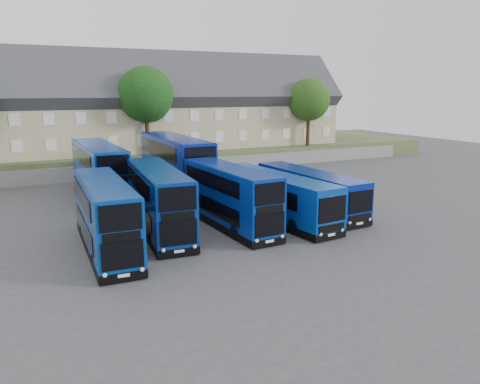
% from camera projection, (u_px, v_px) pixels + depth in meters
% --- Properties ---
extents(ground, '(120.00, 120.00, 0.00)m').
position_uv_depth(ground, '(235.00, 245.00, 26.91)').
color(ground, '#424246').
rests_on(ground, ground).
extents(retaining_wall, '(70.00, 0.40, 1.50)m').
position_uv_depth(retaining_wall, '(133.00, 170.00, 47.77)').
color(retaining_wall, slate).
rests_on(retaining_wall, ground).
extents(earth_bank, '(80.00, 20.00, 2.00)m').
position_uv_depth(earth_bank, '(113.00, 155.00, 56.47)').
color(earth_bank, '#47522E').
rests_on(earth_bank, ground).
extents(terrace_row, '(54.00, 10.40, 11.20)m').
position_uv_depth(terrace_row, '(118.00, 110.00, 51.78)').
color(terrace_row, tan).
rests_on(terrace_row, earth_bank).
extents(dd_front_left, '(2.63, 9.93, 3.91)m').
position_uv_depth(dd_front_left, '(106.00, 218.00, 25.53)').
color(dd_front_left, '#073792').
rests_on(dd_front_left, ground).
extents(dd_front_mid, '(3.22, 10.29, 4.02)m').
position_uv_depth(dd_front_mid, '(159.00, 202.00, 28.98)').
color(dd_front_mid, navy).
rests_on(dd_front_mid, ground).
extents(dd_front_right, '(2.69, 9.91, 3.90)m').
position_uv_depth(dd_front_right, '(230.00, 198.00, 30.23)').
color(dd_front_right, '#082B94').
rests_on(dd_front_right, ground).
extents(dd_rear_left, '(2.70, 11.28, 4.47)m').
position_uv_depth(dd_rear_left, '(99.00, 173.00, 37.82)').
color(dd_rear_left, '#0837A3').
rests_on(dd_rear_left, ground).
extents(dd_rear_right, '(2.87, 12.18, 4.83)m').
position_uv_depth(dd_rear_right, '(175.00, 166.00, 40.01)').
color(dd_rear_right, navy).
rests_on(dd_rear_right, ground).
extents(coach_east_a, '(3.53, 11.64, 3.13)m').
position_uv_depth(coach_east_a, '(275.00, 197.00, 32.05)').
color(coach_east_a, '#083CA2').
rests_on(coach_east_a, ground).
extents(coach_east_b, '(2.76, 10.89, 2.95)m').
position_uv_depth(coach_east_b, '(309.00, 192.00, 34.26)').
color(coach_east_b, '#071D8E').
rests_on(coach_east_b, ground).
extents(tree_mid, '(5.76, 5.76, 9.18)m').
position_uv_depth(tree_mid, '(147.00, 97.00, 48.53)').
color(tree_mid, '#382314').
rests_on(tree_mid, earth_bank).
extents(tree_east, '(5.12, 5.12, 8.16)m').
position_uv_depth(tree_east, '(309.00, 101.00, 56.90)').
color(tree_east, '#382314').
rests_on(tree_east, earth_bank).
extents(tree_far, '(5.44, 5.44, 8.67)m').
position_uv_depth(tree_far, '(316.00, 97.00, 65.55)').
color(tree_far, '#382314').
rests_on(tree_far, earth_bank).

